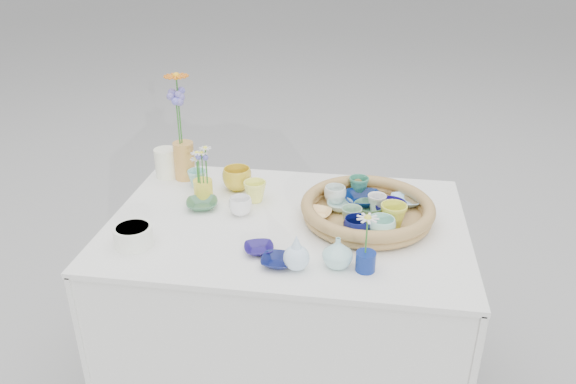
# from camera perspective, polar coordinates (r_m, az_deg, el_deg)

# --- Properties ---
(ground) EXTENTS (80.00, 80.00, 0.00)m
(ground) POSITION_cam_1_polar(r_m,az_deg,el_deg) (2.47, -0.07, -18.69)
(ground) COLOR #979797
(display_table) EXTENTS (1.26, 0.86, 0.77)m
(display_table) POSITION_cam_1_polar(r_m,az_deg,el_deg) (2.47, -0.07, -18.69)
(display_table) COLOR white
(display_table) RESTS_ON ground
(wicker_tray) EXTENTS (0.47, 0.47, 0.08)m
(wicker_tray) POSITION_cam_1_polar(r_m,az_deg,el_deg) (2.01, 8.05, -1.86)
(wicker_tray) COLOR olive
(wicker_tray) RESTS_ON display_table
(tray_ceramic_0) EXTENTS (0.16, 0.16, 0.03)m
(tray_ceramic_0) POSITION_cam_1_polar(r_m,az_deg,el_deg) (2.09, 7.63, -0.74)
(tray_ceramic_0) COLOR #071A50
(tray_ceramic_0) RESTS_ON wicker_tray
(tray_ceramic_1) EXTENTS (0.15, 0.15, 0.04)m
(tray_ceramic_1) POSITION_cam_1_polar(r_m,az_deg,el_deg) (2.05, 10.32, -1.55)
(tray_ceramic_1) COLOR #100854
(tray_ceramic_1) RESTS_ON wicker_tray
(tray_ceramic_2) EXTENTS (0.11, 0.11, 0.09)m
(tray_ceramic_2) POSITION_cam_1_polar(r_m,az_deg,el_deg) (1.94, 10.65, -2.40)
(tray_ceramic_2) COLOR #D4D740
(tray_ceramic_2) RESTS_ON wicker_tray
(tray_ceramic_3) EXTENTS (0.13, 0.13, 0.03)m
(tray_ceramic_3) POSITION_cam_1_polar(r_m,az_deg,el_deg) (2.03, 8.21, -1.68)
(tray_ceramic_3) COLOR #5A956A
(tray_ceramic_3) RESTS_ON wicker_tray
(tray_ceramic_4) EXTENTS (0.10, 0.10, 0.07)m
(tray_ceramic_4) POSITION_cam_1_polar(r_m,az_deg,el_deg) (1.93, 6.46, -2.50)
(tray_ceramic_4) COLOR #84AF8C
(tray_ceramic_4) RESTS_ON wicker_tray
(tray_ceramic_5) EXTENTS (0.12, 0.12, 0.03)m
(tray_ceramic_5) POSITION_cam_1_polar(r_m,az_deg,el_deg) (2.04, 5.29, -1.40)
(tray_ceramic_5) COLOR silver
(tray_ceramic_5) RESTS_ON wicker_tray
(tray_ceramic_6) EXTENTS (0.10, 0.10, 0.06)m
(tray_ceramic_6) POSITION_cam_1_polar(r_m,az_deg,el_deg) (2.08, 4.80, -0.28)
(tray_ceramic_6) COLOR white
(tray_ceramic_6) RESTS_ON wicker_tray
(tray_ceramic_7) EXTENTS (0.07, 0.07, 0.06)m
(tray_ceramic_7) POSITION_cam_1_polar(r_m,az_deg,el_deg) (2.04, 9.00, -1.12)
(tray_ceramic_7) COLOR white
(tray_ceramic_7) RESTS_ON wicker_tray
(tray_ceramic_8) EXTENTS (0.12, 0.12, 0.03)m
(tray_ceramic_8) POSITION_cam_1_polar(r_m,az_deg,el_deg) (2.11, 11.87, -0.90)
(tray_ceramic_8) COLOR #9ED4FF
(tray_ceramic_8) RESTS_ON wicker_tray
(tray_ceramic_9) EXTENTS (0.11, 0.11, 0.07)m
(tray_ceramic_9) POSITION_cam_1_polar(r_m,az_deg,el_deg) (1.86, 7.00, -3.66)
(tray_ceramic_9) COLOR #090E45
(tray_ceramic_9) RESTS_ON wicker_tray
(tray_ceramic_10) EXTENTS (0.11, 0.11, 0.02)m
(tray_ceramic_10) POSITION_cam_1_polar(r_m,az_deg,el_deg) (1.99, 3.05, -2.21)
(tray_ceramic_10) COLOR #FACC7E
(tray_ceramic_10) RESTS_ON wicker_tray
(tray_ceramic_11) EXTENTS (0.09, 0.09, 0.07)m
(tray_ceramic_11) POSITION_cam_1_polar(r_m,az_deg,el_deg) (1.87, 9.45, -3.65)
(tray_ceramic_11) COLOR #A4E6D2
(tray_ceramic_11) RESTS_ON wicker_tray
(tray_ceramic_12) EXTENTS (0.10, 0.10, 0.07)m
(tray_ceramic_12) POSITION_cam_1_polar(r_m,az_deg,el_deg) (2.15, 7.20, 0.61)
(tray_ceramic_12) COLOR #348163
(tray_ceramic_12) RESTS_ON wicker_tray
(loose_ceramic_0) EXTENTS (0.12, 0.12, 0.09)m
(loose_ceramic_0) POSITION_cam_1_polar(r_m,az_deg,el_deg) (2.22, -5.19, 1.34)
(loose_ceramic_0) COLOR gold
(loose_ceramic_0) RESTS_ON display_table
(loose_ceramic_1) EXTENTS (0.10, 0.10, 0.08)m
(loose_ceramic_1) POSITION_cam_1_polar(r_m,az_deg,el_deg) (2.12, -3.37, 0.06)
(loose_ceramic_1) COLOR #FBFF6A
(loose_ceramic_1) RESTS_ON display_table
(loose_ceramic_2) EXTENTS (0.14, 0.14, 0.03)m
(loose_ceramic_2) POSITION_cam_1_polar(r_m,az_deg,el_deg) (2.11, -8.72, -1.24)
(loose_ceramic_2) COLOR #3E6F4C
(loose_ceramic_2) RESTS_ON display_table
(loose_ceramic_3) EXTENTS (0.09, 0.09, 0.07)m
(loose_ceramic_3) POSITION_cam_1_polar(r_m,az_deg,el_deg) (2.04, -4.86, -1.43)
(loose_ceramic_3) COLOR white
(loose_ceramic_3) RESTS_ON display_table
(loose_ceramic_4) EXTENTS (0.12, 0.12, 0.02)m
(loose_ceramic_4) POSITION_cam_1_polar(r_m,az_deg,el_deg) (1.82, -2.98, -5.80)
(loose_ceramic_4) COLOR navy
(loose_ceramic_4) RESTS_ON display_table
(loose_ceramic_5) EXTENTS (0.08, 0.08, 0.07)m
(loose_ceramic_5) POSITION_cam_1_polar(r_m,az_deg,el_deg) (2.27, -9.21, 1.37)
(loose_ceramic_5) COLOR #8FD5CA
(loose_ceramic_5) RESTS_ON display_table
(loose_ceramic_6) EXTENTS (0.11, 0.11, 0.03)m
(loose_ceramic_6) POSITION_cam_1_polar(r_m,az_deg,el_deg) (1.75, -1.08, -7.06)
(loose_ceramic_6) COLOR #0C144B
(loose_ceramic_6) RESTS_ON display_table
(fluted_bowl) EXTENTS (0.13, 0.13, 0.07)m
(fluted_bowl) POSITION_cam_1_polar(r_m,az_deg,el_deg) (1.91, -15.43, -4.31)
(fluted_bowl) COLOR white
(fluted_bowl) RESTS_ON display_table
(bud_vase_paleblue) EXTENTS (0.10, 0.10, 0.12)m
(bud_vase_paleblue) POSITION_cam_1_polar(r_m,az_deg,el_deg) (1.71, 0.86, -6.08)
(bud_vase_paleblue) COLOR #C9E7FF
(bud_vase_paleblue) RESTS_ON display_table
(bud_vase_seafoam) EXTENTS (0.12, 0.12, 0.10)m
(bud_vase_seafoam) POSITION_cam_1_polar(r_m,az_deg,el_deg) (1.74, 5.06, -6.12)
(bud_vase_seafoam) COLOR #A5DBD6
(bud_vase_seafoam) RESTS_ON display_table
(bud_vase_cobalt) EXTENTS (0.07, 0.07, 0.06)m
(bud_vase_cobalt) POSITION_cam_1_polar(r_m,az_deg,el_deg) (1.74, 7.89, -7.00)
(bud_vase_cobalt) COLOR navy
(bud_vase_cobalt) RESTS_ON display_table
(single_daisy) EXTENTS (0.09, 0.09, 0.14)m
(single_daisy) POSITION_cam_1_polar(r_m,az_deg,el_deg) (1.69, 7.98, -4.41)
(single_daisy) COLOR white
(single_daisy) RESTS_ON bud_vase_cobalt
(tall_vase_yellow) EXTENTS (0.08, 0.08, 0.16)m
(tall_vase_yellow) POSITION_cam_1_polar(r_m,az_deg,el_deg) (2.33, -10.49, 3.15)
(tall_vase_yellow) COLOR gold
(tall_vase_yellow) RESTS_ON display_table
(gerbera) EXTENTS (0.13, 0.13, 0.29)m
(gerbera) POSITION_cam_1_polar(r_m,az_deg,el_deg) (2.26, -11.00, 8.16)
(gerbera) COLOR orange
(gerbera) RESTS_ON tall_vase_yellow
(hydrangea) EXTENTS (0.09, 0.09, 0.27)m
(hydrangea) POSITION_cam_1_polar(r_m,az_deg,el_deg) (2.27, -11.11, 7.09)
(hydrangea) COLOR #6764CE
(hydrangea) RESTS_ON tall_vase_yellow
(white_pitcher) EXTENTS (0.15, 0.12, 0.12)m
(white_pitcher) POSITION_cam_1_polar(r_m,az_deg,el_deg) (2.37, -12.28, 2.90)
(white_pitcher) COLOR white
(white_pitcher) RESTS_ON display_table
(daisy_cup) EXTENTS (0.09, 0.09, 0.08)m
(daisy_cup) POSITION_cam_1_polar(r_m,az_deg,el_deg) (2.16, -8.61, 0.25)
(daisy_cup) COLOR yellow
(daisy_cup) RESTS_ON display_table
(daisy_posy) EXTENTS (0.09, 0.09, 0.14)m
(daisy_posy) POSITION_cam_1_polar(r_m,az_deg,el_deg) (2.11, -8.72, 2.74)
(daisy_posy) COLOR silver
(daisy_posy) RESTS_ON daisy_cup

